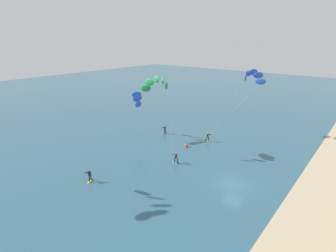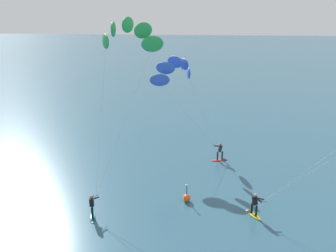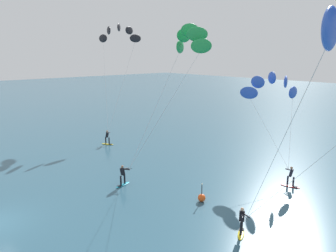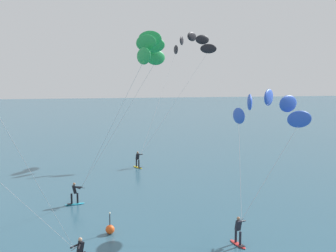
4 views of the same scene
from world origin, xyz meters
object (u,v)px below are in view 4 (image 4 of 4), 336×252
Objects in this scene: kitesurfer_downwind at (267,112)px; marker_buoy at (110,229)px; kitesurfer_mid_water at (190,47)px; kitesurfer_nearshore at (146,55)px.

kitesurfer_downwind reaches higher than marker_buoy.
kitesurfer_downwind is (24.03, 0.22, -5.41)m from kitesurfer_mid_water.
kitesurfer_nearshore is at bearing 147.85° from marker_buoy.
kitesurfer_nearshore is 0.88× the size of kitesurfer_mid_water.
kitesurfer_mid_water is at bearing -179.47° from kitesurfer_downwind.
kitesurfer_downwind is 6.35× the size of marker_buoy.
kitesurfer_nearshore is 11.94m from marker_buoy.
marker_buoy is (25.25, -10.20, -12.37)m from kitesurfer_mid_water.
kitesurfer_downwind is at bearing 96.71° from marker_buoy.
kitesurfer_mid_water is 10.46× the size of marker_buoy.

